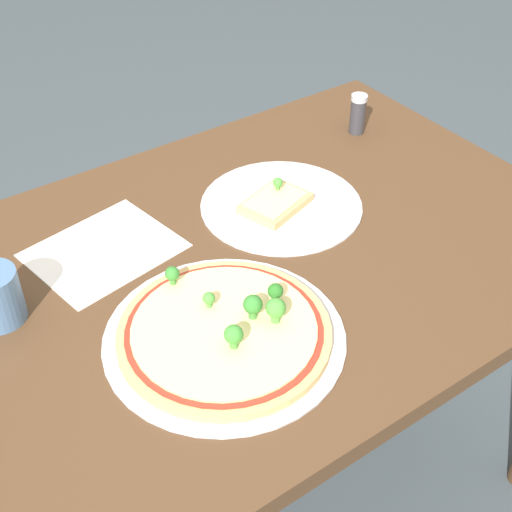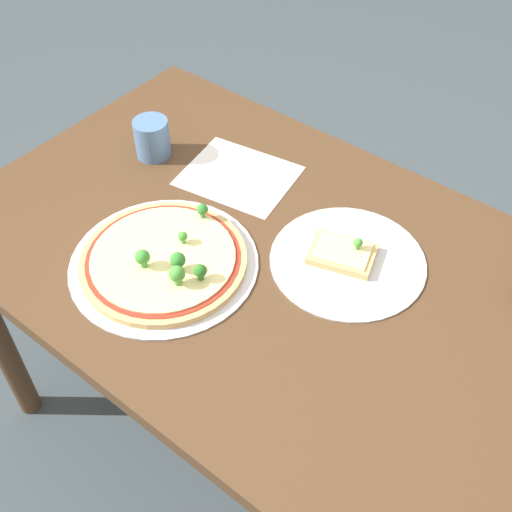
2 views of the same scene
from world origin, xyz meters
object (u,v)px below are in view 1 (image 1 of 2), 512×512
dining_table (241,297)px  pizza_tray_whole (225,332)px  pizza_tray_slice (279,204)px  condiment_shaker (358,114)px

dining_table → pizza_tray_whole: 0.22m
pizza_tray_slice → condiment_shaker: (-0.31, -0.13, 0.04)m
pizza_tray_whole → pizza_tray_slice: bearing=-139.8°
pizza_tray_slice → dining_table: bearing=30.0°
dining_table → pizza_tray_whole: pizza_tray_whole is taller
pizza_tray_whole → dining_table: bearing=-130.8°
pizza_tray_slice → condiment_shaker: 0.34m
pizza_tray_whole → pizza_tray_slice: size_ratio=1.21×
pizza_tray_whole → condiment_shaker: size_ratio=4.20×
condiment_shaker → pizza_tray_slice: bearing=23.0°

